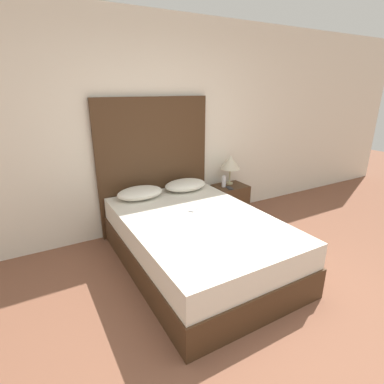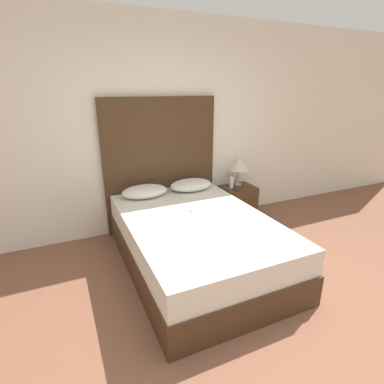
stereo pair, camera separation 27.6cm
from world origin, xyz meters
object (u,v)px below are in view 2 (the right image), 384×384
bed (196,242)px  phone_on_nightstand (237,189)px  table_lamp (239,163)px  phone_on_bed (195,209)px  nightstand (237,203)px

bed → phone_on_nightstand: (0.99, 0.76, 0.22)m
table_lamp → bed: bearing=-140.0°
phone_on_bed → nightstand: size_ratio=0.33×
phone_on_nightstand → bed: bearing=-142.3°
phone_on_bed → nightstand: bearing=33.5°
phone_on_bed → phone_on_nightstand: bearing=31.9°
table_lamp → phone_on_nightstand: bearing=-125.9°
bed → table_lamp: table_lamp is taller
nightstand → bed: bearing=-141.4°
bed → table_lamp: size_ratio=5.00×
bed → phone_on_bed: bearing=68.2°
phone_on_bed → nightstand: phone_on_bed is taller
bed → nightstand: size_ratio=4.32×
phone_on_bed → table_lamp: (1.03, 0.73, 0.25)m
phone_on_bed → bed: bearing=-111.8°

